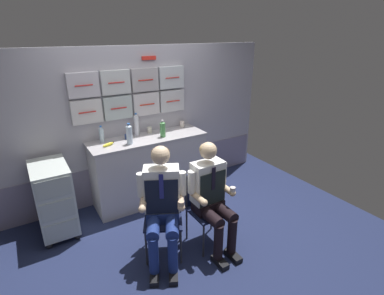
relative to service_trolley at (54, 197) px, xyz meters
name	(u,v)px	position (x,y,z in m)	size (l,w,h in m)	color
ground	(187,240)	(1.27, -0.96, -0.50)	(4.80, 4.80, 0.04)	#1E2648
galley_bulkhead	(138,124)	(1.27, 0.41, 0.60)	(4.20, 0.14, 2.15)	#AEAAB7
galley_counter	(150,169)	(1.29, 0.13, 0.00)	(1.62, 0.53, 0.96)	#BBB7BB
service_trolley	(54,197)	(0.00, 0.00, 0.00)	(0.40, 0.65, 0.89)	black
folding_chair_left	(163,208)	(0.98, -0.94, 0.04)	(0.54, 0.54, 0.84)	#2D2D33
crew_member_left	(162,201)	(0.91, -1.08, 0.23)	(0.59, 0.69, 1.27)	black
folding_chair_center	(203,200)	(1.45, -1.03, 0.04)	(0.40, 0.40, 0.84)	#2D2D33
crew_member_center	(212,194)	(1.45, -1.19, 0.21)	(0.49, 0.60, 1.25)	black
sparkling_bottle_green	(129,134)	(1.00, 0.02, 0.61)	(0.08, 0.08, 0.28)	silver
water_bottle_tall	(163,129)	(1.49, 0.05, 0.59)	(0.07, 0.07, 0.24)	#4E9851
water_bottle_short	(102,134)	(0.71, 0.28, 0.58)	(0.06, 0.06, 0.22)	silver
water_bottle_blue_cap	(136,125)	(1.21, 0.30, 0.63)	(0.07, 0.07, 0.32)	silver
paper_cup_blue	(182,124)	(1.94, 0.31, 0.52)	(0.07, 0.07, 0.09)	silver
paper_cup_tan	(150,130)	(1.40, 0.30, 0.52)	(0.07, 0.07, 0.08)	beige
espresso_cup_small	(127,136)	(1.03, 0.22, 0.51)	(0.07, 0.07, 0.07)	navy
snack_banana	(108,144)	(0.73, 0.09, 0.50)	(0.17, 0.10, 0.04)	yellow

